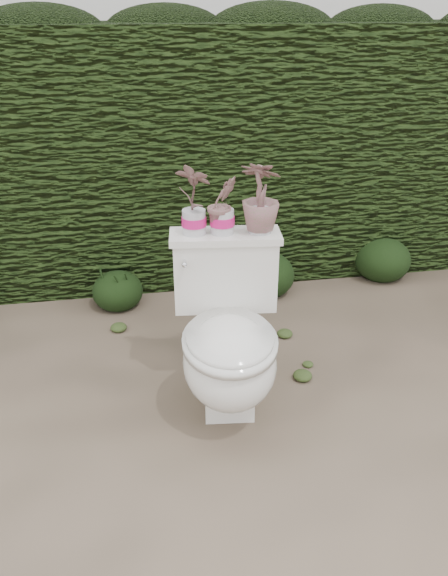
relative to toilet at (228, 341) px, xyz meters
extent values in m
plane|color=#7B6955|center=(-0.05, 0.13, -0.36)|extent=(60.00, 60.00, 0.00)
cube|color=#283E14|center=(-0.05, 1.73, 0.44)|extent=(8.00, 1.00, 1.60)
cube|color=silver|center=(0.00, 0.02, -0.26)|extent=(0.25, 0.32, 0.20)
ellipsoid|color=silver|center=(-0.01, -0.08, -0.06)|extent=(0.47, 0.56, 0.39)
cube|color=silver|center=(0.03, 0.24, 0.22)|extent=(0.49, 0.22, 0.34)
cube|color=silver|center=(0.03, 0.24, 0.40)|extent=(0.52, 0.25, 0.03)
cylinder|color=silver|center=(-0.17, 0.16, 0.32)|extent=(0.02, 0.06, 0.02)
sphere|color=silver|center=(-0.17, 0.14, 0.32)|extent=(0.03, 0.03, 0.03)
imported|color=#276E22|center=(-0.11, 0.25, 0.57)|extent=(0.20, 0.19, 0.31)
imported|color=#276E22|center=(0.01, 0.24, 0.54)|extent=(0.16, 0.14, 0.25)
imported|color=#276E22|center=(0.18, 0.22, 0.57)|extent=(0.23, 0.23, 0.31)
ellipsoid|color=black|center=(-0.50, 1.11, -0.23)|extent=(0.31, 0.31, 0.25)
ellipsoid|color=black|center=(0.45, 1.12, -0.20)|extent=(0.38, 0.38, 0.30)
ellipsoid|color=black|center=(1.31, 1.22, -0.20)|extent=(0.38, 0.38, 0.31)
camera|label=1|loc=(-0.39, -2.08, 1.33)|focal=35.00mm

